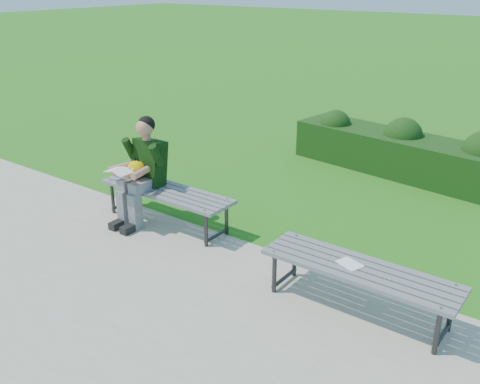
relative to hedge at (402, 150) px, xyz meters
The scene contains 7 objects.
ground 3.41m from the hedge, 95.50° to the right, with size 80.00×80.00×0.00m.
walkway 5.15m from the hedge, 93.63° to the right, with size 30.00×3.50×0.02m.
hedge is the anchor object (origin of this frame).
bench_left 3.90m from the hedge, 114.86° to the right, with size 1.80×0.50×0.46m.
bench_right 4.02m from the hedge, 74.79° to the right, with size 1.80×0.50×0.46m.
seated_boy 4.14m from the hedge, 118.11° to the right, with size 0.56×0.76×1.31m.
paper_sheet 4.00m from the hedge, 76.17° to the right, with size 0.26×0.22×0.01m.
Camera 1 is at (2.98, -4.50, 2.90)m, focal length 40.00 mm.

